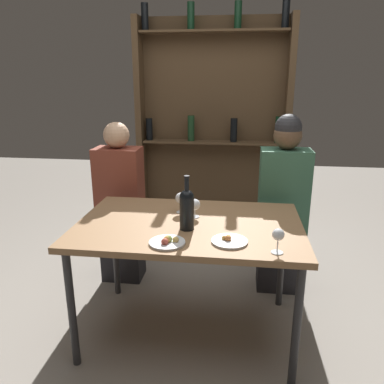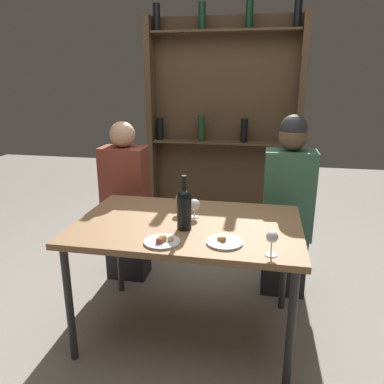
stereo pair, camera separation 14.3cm
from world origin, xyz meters
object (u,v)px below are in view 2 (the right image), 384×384
(wine_bottle, at_px, (184,207))
(seated_person_right, at_px, (287,210))
(wine_glass_1, at_px, (194,205))
(wine_glass_2, at_px, (272,238))
(food_plate_1, at_px, (162,241))
(food_plate_0, at_px, (224,242))
(wine_glass_0, at_px, (181,199))
(seated_person_left, at_px, (126,206))

(wine_bottle, distance_m, seated_person_right, 0.97)
(wine_glass_1, distance_m, wine_glass_2, 0.63)
(food_plate_1, bearing_deg, food_plate_0, 10.80)
(wine_bottle, distance_m, wine_glass_0, 0.28)
(wine_glass_0, bearing_deg, wine_bottle, -74.85)
(wine_bottle, height_order, wine_glass_0, wine_bottle)
(wine_bottle, relative_size, wine_glass_0, 2.38)
(food_plate_0, xyz_separation_m, seated_person_left, (-0.87, 0.86, -0.16))
(wine_bottle, bearing_deg, wine_glass_0, 105.15)
(wine_glass_1, xyz_separation_m, food_plate_1, (-0.09, -0.40, -0.07))
(wine_glass_2, height_order, seated_person_left, seated_person_left)
(wine_bottle, distance_m, wine_glass_1, 0.20)
(wine_glass_1, height_order, wine_glass_2, wine_glass_2)
(wine_glass_2, xyz_separation_m, seated_person_right, (0.13, 0.96, -0.18))
(wine_glass_1, bearing_deg, wine_glass_0, 143.23)
(food_plate_0, distance_m, seated_person_right, 0.94)
(seated_person_left, bearing_deg, seated_person_right, 0.00)
(food_plate_0, relative_size, seated_person_right, 0.14)
(food_plate_0, bearing_deg, seated_person_right, 67.05)
(wine_glass_1, distance_m, food_plate_0, 0.41)
(wine_glass_2, relative_size, food_plate_0, 0.66)
(wine_bottle, xyz_separation_m, wine_glass_1, (0.02, 0.19, -0.05))
(wine_glass_0, distance_m, wine_glass_2, 0.75)
(seated_person_left, height_order, seated_person_right, seated_person_right)
(wine_bottle, height_order, food_plate_1, wine_bottle)
(wine_glass_0, xyz_separation_m, food_plate_0, (0.32, -0.42, -0.08))
(wine_glass_0, distance_m, seated_person_right, 0.84)
(wine_bottle, height_order, wine_glass_1, wine_bottle)
(wine_glass_0, bearing_deg, seated_person_right, 33.15)
(seated_person_right, bearing_deg, seated_person_left, -180.00)
(wine_glass_2, relative_size, seated_person_left, 0.10)
(wine_glass_0, xyz_separation_m, seated_person_right, (0.68, 0.45, -0.19))
(wine_glass_0, relative_size, seated_person_left, 0.10)
(wine_glass_0, xyz_separation_m, wine_glass_2, (0.55, -0.51, -0.00))
(food_plate_0, height_order, food_plate_1, food_plate_1)
(wine_glass_2, xyz_separation_m, seated_person_left, (-1.10, 0.96, -0.24))
(wine_glass_1, relative_size, seated_person_right, 0.09)
(wine_bottle, distance_m, wine_glass_2, 0.54)
(wine_glass_2, relative_size, seated_person_right, 0.09)
(seated_person_right, bearing_deg, food_plate_0, -112.95)
(wine_bottle, bearing_deg, wine_glass_1, 82.85)
(seated_person_right, bearing_deg, wine_glass_1, -138.54)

